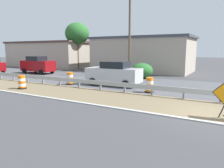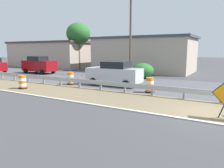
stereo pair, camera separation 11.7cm
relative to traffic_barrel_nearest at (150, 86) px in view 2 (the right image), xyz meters
The scene contains 15 objects.
ground_plane 5.63m from the traffic_barrel_nearest, 129.31° to the right, with size 160.00×160.00×0.00m, color #3D3D3F.
median_dirt_strip 5.14m from the traffic_barrel_nearest, 122.01° to the right, with size 4.08×120.00×0.01m, color #706047.
far_lane_asphalt 5.55m from the traffic_barrel_nearest, 51.71° to the right, with size 8.19×120.00×0.00m, color #4C4C51.
curb_near_edge 6.53m from the traffic_barrel_nearest, 138.20° to the right, with size 0.20×120.00×0.11m, color #ADADA8.
guardrail_median 4.64m from the traffic_barrel_nearest, 101.29° to the right, with size 0.18×50.73×0.71m.
traffic_barrel_nearest is the anchor object (origin of this frame).
traffic_barrel_close 7.21m from the traffic_barrel_nearest, 90.36° to the left, with size 0.67×0.67×1.07m.
traffic_barrel_mid 9.72m from the traffic_barrel_nearest, 111.02° to the left, with size 0.66×0.66×1.03m.
car_lead_near_lane 4.04m from the traffic_barrel_nearest, 67.85° to the left, with size 2.20×4.68×2.03m.
car_distant_a 17.27m from the traffic_barrel_nearest, 74.00° to the left, with size 2.09×4.47×2.18m.
roadside_shop_near 15.37m from the traffic_barrel_nearest, 23.47° to the left, with size 7.50×13.44×4.71m.
roadside_shop_far 26.82m from the traffic_barrel_nearest, 60.16° to the left, with size 7.15×15.19×4.35m.
utility_pole_near 10.59m from the traffic_barrel_nearest, 33.62° to the left, with size 0.24×1.80×9.21m.
bush_roadside 7.68m from the traffic_barrel_nearest, 25.83° to the left, with size 2.29×2.29×1.62m, color #286028.
tree_roadside 20.66m from the traffic_barrel_nearest, 52.92° to the left, with size 3.62×3.62×7.04m.
Camera 2 is at (-10.65, -0.83, 3.01)m, focal length 34.43 mm.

